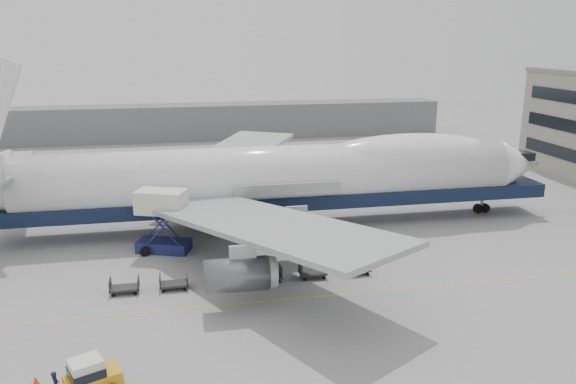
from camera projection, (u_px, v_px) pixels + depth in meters
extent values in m
plane|color=gray|center=(295.00, 268.00, 50.26)|extent=(260.00, 260.00, 0.00)
cube|color=gold|center=(311.00, 297.00, 44.58)|extent=(60.00, 0.15, 0.01)
cube|color=slate|center=(176.00, 122.00, 113.66)|extent=(110.00, 8.00, 7.00)
cylinder|color=white|center=(272.00, 176.00, 60.10)|extent=(52.00, 6.40, 6.40)
cube|color=#0D1732|center=(282.00, 198.00, 60.97)|extent=(60.00, 5.76, 1.50)
cone|color=white|center=(517.00, 164.00, 65.56)|extent=(6.00, 6.40, 6.40)
ellipsoid|color=white|center=(410.00, 154.00, 62.58)|extent=(20.67, 5.78, 4.56)
cube|color=#9EA0A3|center=(266.00, 224.00, 46.19)|extent=(20.35, 26.74, 2.26)
cube|color=#9EA0A3|center=(231.00, 156.00, 73.20)|extent=(20.35, 26.74, 2.26)
cylinder|color=#595B60|center=(207.00, 166.00, 77.68)|extent=(4.80, 2.60, 2.60)
cylinder|color=#595B60|center=(259.00, 179.00, 70.30)|extent=(4.80, 2.60, 2.60)
cylinder|color=#595B60|center=(291.00, 231.00, 51.38)|extent=(4.80, 2.60, 2.60)
cylinder|color=#595B60|center=(236.00, 275.00, 41.74)|extent=(4.80, 2.60, 2.60)
cylinder|color=slate|center=(482.00, 203.00, 65.99)|extent=(0.36, 0.36, 2.50)
cylinder|color=black|center=(481.00, 208.00, 66.17)|extent=(1.10, 0.45, 1.10)
cylinder|color=slate|center=(249.00, 226.00, 57.87)|extent=(0.36, 0.36, 2.50)
cylinder|color=black|center=(249.00, 232.00, 58.06)|extent=(1.10, 0.45, 1.10)
cylinder|color=slate|center=(242.00, 209.00, 63.55)|extent=(0.36, 0.36, 2.50)
cylinder|color=black|center=(242.00, 215.00, 63.73)|extent=(1.10, 0.45, 1.10)
cube|color=navy|center=(164.00, 246.00, 54.21)|extent=(5.46, 3.95, 1.09)
cube|color=silver|center=(161.00, 202.00, 53.03)|extent=(5.16, 4.00, 2.18)
cube|color=navy|center=(162.00, 227.00, 52.58)|extent=(3.35, 1.35, 3.90)
cube|color=navy|center=(163.00, 220.00, 54.64)|extent=(3.35, 1.35, 3.90)
cube|color=slate|center=(162.00, 197.00, 54.53)|extent=(2.64, 1.94, 0.15)
cylinder|color=black|center=(145.00, 252.00, 52.96)|extent=(0.89, 0.35, 0.89)
cylinder|color=black|center=(146.00, 244.00, 54.83)|extent=(0.89, 0.35, 0.89)
cylinder|color=black|center=(183.00, 249.00, 53.63)|extent=(0.89, 0.35, 0.89)
cylinder|color=black|center=(183.00, 242.00, 55.50)|extent=(0.89, 0.35, 0.89)
cube|color=orange|center=(93.00, 383.00, 32.50)|extent=(3.45, 2.73, 1.20)
cube|color=silver|center=(86.00, 368.00, 32.03)|extent=(2.21, 2.10, 1.09)
cube|color=black|center=(86.00, 372.00, 32.09)|extent=(2.35, 2.24, 0.54)
cylinder|color=black|center=(76.00, 382.00, 33.02)|extent=(0.76, 0.33, 0.76)
cylinder|color=black|center=(114.00, 377.00, 33.43)|extent=(0.76, 0.33, 0.76)
cone|color=#EB400C|center=(36.00, 381.00, 33.25)|extent=(0.39, 0.39, 0.60)
cube|color=#2D2D30|center=(125.00, 288.00, 45.25)|extent=(2.30, 1.35, 0.18)
cube|color=#2D2D30|center=(110.00, 284.00, 44.94)|extent=(0.08, 1.35, 0.90)
cube|color=#2D2D30|center=(138.00, 282.00, 45.35)|extent=(0.08, 1.35, 0.90)
cylinder|color=black|center=(113.00, 295.00, 44.65)|extent=(0.30, 0.12, 0.30)
cylinder|color=black|center=(115.00, 289.00, 45.69)|extent=(0.30, 0.12, 0.30)
cylinder|color=black|center=(135.00, 293.00, 44.97)|extent=(0.30, 0.12, 0.30)
cylinder|color=black|center=(136.00, 288.00, 46.01)|extent=(0.30, 0.12, 0.30)
cube|color=#2D2D30|center=(174.00, 284.00, 45.99)|extent=(2.30, 1.35, 0.18)
cube|color=#2D2D30|center=(160.00, 281.00, 45.68)|extent=(0.08, 1.35, 0.90)
cube|color=#2D2D30|center=(187.00, 278.00, 46.09)|extent=(0.08, 1.35, 0.90)
cylinder|color=black|center=(163.00, 291.00, 45.39)|extent=(0.30, 0.12, 0.30)
cylinder|color=black|center=(164.00, 285.00, 46.43)|extent=(0.30, 0.12, 0.30)
cylinder|color=black|center=(185.00, 289.00, 45.71)|extent=(0.30, 0.12, 0.30)
cylinder|color=black|center=(185.00, 284.00, 46.75)|extent=(0.30, 0.12, 0.30)
cube|color=#2D2D30|center=(222.00, 280.00, 46.72)|extent=(2.30, 1.35, 0.18)
cube|color=#2D2D30|center=(208.00, 277.00, 46.41)|extent=(0.08, 1.35, 0.90)
cube|color=#2D2D30|center=(235.00, 275.00, 46.83)|extent=(0.08, 1.35, 0.90)
cylinder|color=black|center=(212.00, 287.00, 46.12)|extent=(0.30, 0.12, 0.30)
cylinder|color=black|center=(211.00, 282.00, 47.16)|extent=(0.30, 0.12, 0.30)
cylinder|color=black|center=(233.00, 285.00, 46.44)|extent=(0.30, 0.12, 0.30)
cylinder|color=black|center=(231.00, 280.00, 47.48)|extent=(0.30, 0.12, 0.30)
cube|color=#2D2D30|center=(268.00, 276.00, 47.46)|extent=(2.30, 1.35, 0.18)
cube|color=#2D2D30|center=(255.00, 273.00, 47.15)|extent=(0.08, 1.35, 0.90)
cube|color=#2D2D30|center=(281.00, 271.00, 47.56)|extent=(0.08, 1.35, 0.90)
cylinder|color=black|center=(259.00, 283.00, 46.86)|extent=(0.30, 0.12, 0.30)
cylinder|color=black|center=(257.00, 278.00, 47.90)|extent=(0.30, 0.12, 0.30)
cylinder|color=black|center=(279.00, 281.00, 47.18)|extent=(0.30, 0.12, 0.30)
cylinder|color=black|center=(277.00, 276.00, 48.22)|extent=(0.30, 0.12, 0.30)
cube|color=#2D2D30|center=(313.00, 273.00, 48.20)|extent=(2.30, 1.35, 0.18)
cube|color=#2D2D30|center=(300.00, 269.00, 47.88)|extent=(0.08, 1.35, 0.90)
cube|color=#2D2D30|center=(325.00, 267.00, 48.30)|extent=(0.08, 1.35, 0.90)
cylinder|color=black|center=(305.00, 279.00, 47.60)|extent=(0.30, 0.12, 0.30)
cylinder|color=black|center=(302.00, 274.00, 48.64)|extent=(0.30, 0.12, 0.30)
cylinder|color=black|center=(324.00, 278.00, 47.92)|extent=(0.30, 0.12, 0.30)
cylinder|color=black|center=(321.00, 273.00, 48.96)|extent=(0.30, 0.12, 0.30)
cube|color=#2D2D30|center=(356.00, 269.00, 48.93)|extent=(2.30, 1.35, 0.18)
cube|color=#2D2D30|center=(344.00, 266.00, 48.62)|extent=(0.08, 1.35, 0.90)
cube|color=#2D2D30|center=(368.00, 264.00, 49.03)|extent=(0.08, 1.35, 0.90)
cylinder|color=black|center=(349.00, 276.00, 48.33)|extent=(0.30, 0.12, 0.30)
cylinder|color=black|center=(345.00, 271.00, 49.37)|extent=(0.30, 0.12, 0.30)
cylinder|color=black|center=(368.00, 274.00, 48.65)|extent=(0.30, 0.12, 0.30)
cylinder|color=black|center=(363.00, 269.00, 49.69)|extent=(0.30, 0.12, 0.30)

